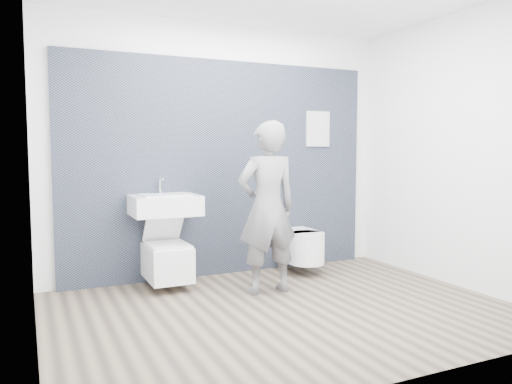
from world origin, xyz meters
name	(u,v)px	position (x,y,z in m)	size (l,w,h in m)	color
ground	(285,310)	(0.00, 0.00, 0.00)	(4.00, 4.00, 0.00)	brown
room_shell	(286,111)	(0.00, 0.00, 1.74)	(4.00, 4.00, 4.00)	silver
tile_wall	(224,273)	(0.00, 1.47, 0.00)	(3.60, 0.06, 2.40)	black
washbasin	(165,205)	(-0.75, 1.19, 0.85)	(0.68, 0.51, 0.51)	white
toilet_square	(167,260)	(-0.75, 1.14, 0.29)	(0.41, 0.60, 0.72)	white
toilet_rounded	(302,246)	(0.81, 1.11, 0.31)	(0.39, 0.66, 0.36)	white
info_placard	(316,264)	(1.21, 1.43, 0.00)	(0.32, 0.03, 0.42)	white
visitor	(267,208)	(0.11, 0.57, 0.84)	(0.62, 0.40, 1.69)	slate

